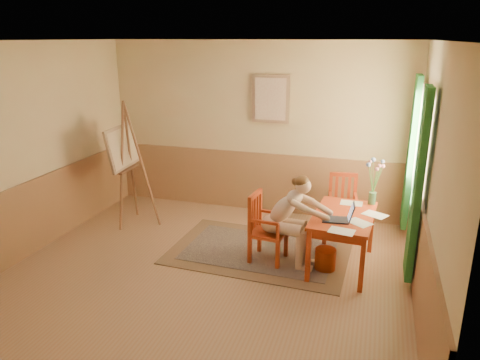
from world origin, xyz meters
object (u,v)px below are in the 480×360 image
(table, at_px, (343,221))
(easel, at_px, (125,152))
(chair_left, at_px, (265,228))
(chair_back, at_px, (342,206))
(laptop, at_px, (340,217))
(figure, at_px, (289,216))

(table, relative_size, easel, 0.64)
(chair_left, distance_m, chair_back, 1.44)
(chair_back, bearing_deg, chair_left, -128.13)
(chair_back, height_order, easel, easel)
(table, relative_size, laptop, 3.12)
(table, xyz_separation_m, chair_back, (-0.09, 1.00, -0.17))
(table, xyz_separation_m, figure, (-0.66, -0.16, 0.04))
(easel, bearing_deg, chair_left, -14.85)
(chair_left, relative_size, laptop, 2.33)
(chair_back, height_order, laptop, laptop)
(chair_left, height_order, figure, figure)
(figure, relative_size, easel, 0.63)
(chair_back, distance_m, figure, 1.31)
(chair_left, xyz_separation_m, easel, (-2.39, 0.63, 0.69))
(table, bearing_deg, laptop, -96.09)
(chair_left, bearing_deg, table, 7.54)
(chair_back, relative_size, laptop, 2.32)
(chair_left, relative_size, chair_back, 1.00)
(laptop, bearing_deg, chair_back, 93.10)
(table, distance_m, laptop, 0.27)
(figure, bearing_deg, easel, 166.31)
(table, height_order, chair_back, chair_back)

